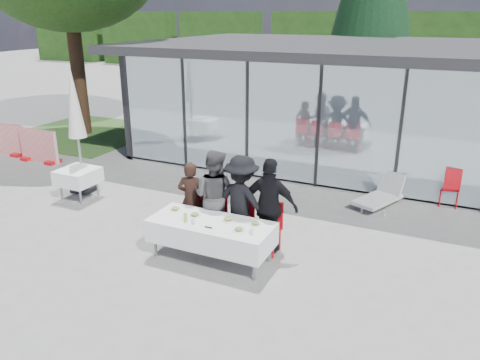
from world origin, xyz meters
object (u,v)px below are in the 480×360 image
at_px(diner_d, 270,206).
at_px(plate_extra, 239,230).
at_px(spare_chair_b, 452,185).
at_px(diner_b, 214,196).
at_px(diner_chair_b, 215,214).
at_px(diner_chair_a, 192,210).
at_px(dining_table, 211,232).
at_px(plate_a, 175,209).
at_px(plate_c, 228,219).
at_px(diner_chair_d, 270,225).
at_px(diner_c, 242,202).
at_px(spare_table_left, 78,177).
at_px(diner_chair_c, 242,219).
at_px(folded_eyeglasses, 208,227).
at_px(lounger, 382,194).
at_px(juice_bottle, 185,218).
at_px(plate_b, 195,215).
at_px(diner_a, 191,199).
at_px(market_umbrella, 75,114).

xyz_separation_m(diner_d, plate_extra, (-0.22, -0.88, -0.14)).
bearing_deg(plate_extra, spare_chair_b, 54.87).
bearing_deg(plate_extra, diner_b, 136.85).
bearing_deg(diner_chair_b, diner_chair_a, 180.00).
bearing_deg(dining_table, spare_chair_b, 49.18).
distance_m(plate_a, plate_c, 1.12).
xyz_separation_m(diner_b, plate_extra, (0.94, -0.88, -0.15)).
bearing_deg(diner_chair_d, diner_c, -178.82).
height_order(plate_extra, spare_table_left, plate_extra).
distance_m(diner_chair_a, diner_chair_c, 1.11).
bearing_deg(dining_table, folded_eyeglasses, -71.19).
bearing_deg(diner_d, dining_table, 39.67).
height_order(diner_c, spare_chair_b, diner_c).
height_order(spare_table_left, spare_chair_b, spare_chair_b).
relative_size(diner_c, spare_chair_b, 1.86).
distance_m(spare_chair_b, lounger, 1.59).
bearing_deg(diner_d, spare_chair_b, -130.41).
bearing_deg(plate_c, diner_d, 45.10).
distance_m(diner_chair_c, diner_chair_d, 0.58).
bearing_deg(juice_bottle, diner_d, 36.66).
height_order(diner_c, lounger, diner_c).
height_order(plate_b, folded_eyeglasses, plate_b).
relative_size(diner_a, market_umbrella, 0.51).
bearing_deg(diner_chair_c, plate_a, -152.47).
bearing_deg(diner_chair_d, lounger, 63.95).
bearing_deg(lounger, folded_eyeglasses, -118.98).
xyz_separation_m(diner_d, folded_eyeglasses, (-0.76, -0.98, -0.16)).
distance_m(diner_d, diner_chair_d, 0.38).
bearing_deg(diner_a, diner_d, 168.03).
bearing_deg(spare_chair_b, plate_b, -134.01).
height_order(diner_chair_d, plate_a, diner_chair_d).
relative_size(diner_a, plate_c, 6.67).
distance_m(dining_table, spare_table_left, 4.54).
xyz_separation_m(diner_c, plate_c, (0.00, -0.58, -0.13)).
distance_m(diner_chair_d, plate_b, 1.41).
relative_size(market_umbrella, lounger, 2.05).
bearing_deg(dining_table, plate_a, 169.01).
relative_size(diner_chair_b, diner_d, 0.53).
bearing_deg(diner_chair_d, plate_c, -134.32).
bearing_deg(diner_d, diner_b, -1.46).
height_order(diner_d, lounger, diner_d).
height_order(plate_a, lounger, plate_a).
bearing_deg(market_umbrella, plate_extra, -19.45).
distance_m(diner_c, market_umbrella, 5.08).
bearing_deg(plate_b, diner_d, 28.07).
bearing_deg(plate_c, diner_chair_a, 152.01).
relative_size(folded_eyeglasses, market_umbrella, 0.05).
bearing_deg(folded_eyeglasses, spare_chair_b, 51.30).
relative_size(dining_table, plate_extra, 9.77).
xyz_separation_m(plate_b, plate_c, (0.65, 0.07, 0.00)).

